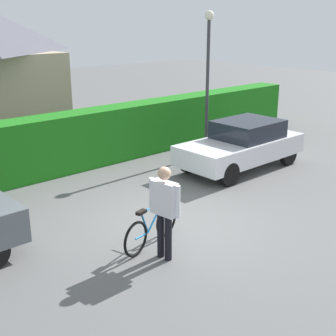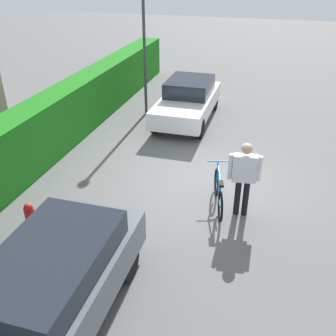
{
  "view_description": "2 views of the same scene",
  "coord_description": "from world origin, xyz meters",
  "px_view_note": "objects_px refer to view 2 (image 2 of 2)",
  "views": [
    {
      "loc": [
        -6.07,
        -6.4,
        4.1
      ],
      "look_at": [
        0.26,
        0.58,
        1.04
      ],
      "focal_mm": 48.78,
      "sensor_mm": 36.0,
      "label": 1
    },
    {
      "loc": [
        -8.28,
        -1.27,
        5.03
      ],
      "look_at": [
        -1.27,
        0.73,
        0.97
      ],
      "focal_mm": 40.68,
      "sensor_mm": 36.0,
      "label": 2
    }
  ],
  "objects_px": {
    "parked_car_near": "(42,298)",
    "person_rider": "(244,174)",
    "parked_car_far": "(188,100)",
    "street_lamp": "(144,33)",
    "bicycle": "(218,193)",
    "fire_hydrant": "(31,220)"
  },
  "relations": [
    {
      "from": "fire_hydrant",
      "to": "bicycle",
      "type": "bearing_deg",
      "value": -58.58
    },
    {
      "from": "parked_car_far",
      "to": "street_lamp",
      "type": "bearing_deg",
      "value": 83.7
    },
    {
      "from": "bicycle",
      "to": "fire_hydrant",
      "type": "xyz_separation_m",
      "value": [
        -2.1,
        3.44,
        0.04
      ]
    },
    {
      "from": "bicycle",
      "to": "fire_hydrant",
      "type": "height_order",
      "value": "bicycle"
    },
    {
      "from": "bicycle",
      "to": "fire_hydrant",
      "type": "distance_m",
      "value": 4.03
    },
    {
      "from": "bicycle",
      "to": "parked_car_near",
      "type": "bearing_deg",
      "value": 154.82
    },
    {
      "from": "parked_car_near",
      "to": "parked_car_far",
      "type": "distance_m",
      "value": 9.07
    },
    {
      "from": "street_lamp",
      "to": "person_rider",
      "type": "bearing_deg",
      "value": -143.04
    },
    {
      "from": "parked_car_near",
      "to": "bicycle",
      "type": "xyz_separation_m",
      "value": [
        4.05,
        -1.9,
        -0.37
      ]
    },
    {
      "from": "person_rider",
      "to": "parked_car_far",
      "type": "bearing_deg",
      "value": 25.21
    },
    {
      "from": "bicycle",
      "to": "street_lamp",
      "type": "height_order",
      "value": "street_lamp"
    },
    {
      "from": "parked_car_far",
      "to": "person_rider",
      "type": "xyz_separation_m",
      "value": [
        -5.16,
        -2.43,
        0.31
      ]
    },
    {
      "from": "parked_car_far",
      "to": "fire_hydrant",
      "type": "relative_size",
      "value": 4.86
    },
    {
      "from": "parked_car_far",
      "to": "fire_hydrant",
      "type": "distance_m",
      "value": 7.29
    },
    {
      "from": "parked_car_near",
      "to": "person_rider",
      "type": "bearing_deg",
      "value": -31.93
    },
    {
      "from": "street_lamp",
      "to": "parked_car_near",
      "type": "bearing_deg",
      "value": -170.26
    },
    {
      "from": "parked_car_far",
      "to": "fire_hydrant",
      "type": "xyz_separation_m",
      "value": [
        -7.12,
        1.54,
        -0.3
      ]
    },
    {
      "from": "parked_car_near",
      "to": "bicycle",
      "type": "distance_m",
      "value": 4.49
    },
    {
      "from": "bicycle",
      "to": "parked_car_far",
      "type": "bearing_deg",
      "value": 20.79
    },
    {
      "from": "person_rider",
      "to": "street_lamp",
      "type": "xyz_separation_m",
      "value": [
        5.34,
        4.02,
        1.79
      ]
    },
    {
      "from": "street_lamp",
      "to": "fire_hydrant",
      "type": "bearing_deg",
      "value": -179.61
    },
    {
      "from": "parked_car_near",
      "to": "fire_hydrant",
      "type": "height_order",
      "value": "parked_car_near"
    }
  ]
}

